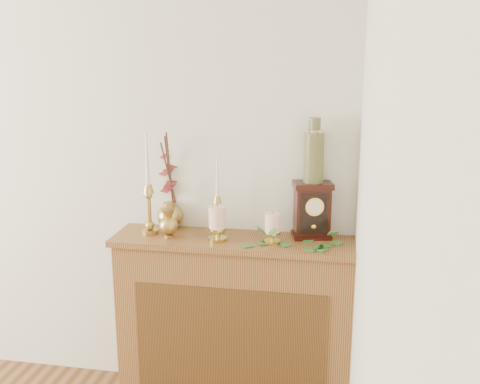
% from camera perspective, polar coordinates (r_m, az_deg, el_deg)
% --- Properties ---
extents(console_shelf, '(1.24, 0.34, 0.93)m').
position_cam_1_polar(console_shelf, '(3.03, -0.54, -13.59)').
color(console_shelf, olive).
rests_on(console_shelf, ground).
extents(candlestick_left, '(0.09, 0.09, 0.53)m').
position_cam_1_polar(candlestick_left, '(2.89, -9.25, -0.91)').
color(candlestick_left, tan).
rests_on(candlestick_left, console_shelf).
extents(candlestick_center, '(0.07, 0.07, 0.41)m').
position_cam_1_polar(candlestick_center, '(2.86, -2.30, -1.72)').
color(candlestick_center, tan).
rests_on(candlestick_center, console_shelf).
extents(bud_vase, '(0.09, 0.09, 0.15)m').
position_cam_1_polar(bud_vase, '(2.84, -7.28, -3.20)').
color(bud_vase, tan).
rests_on(bud_vase, console_shelf).
extents(ginger_jar, '(0.21, 0.23, 0.52)m').
position_cam_1_polar(ginger_jar, '(3.00, -7.16, 0.86)').
color(ginger_jar, tan).
rests_on(ginger_jar, console_shelf).
extents(pillar_candle_left, '(0.10, 0.10, 0.19)m').
position_cam_1_polar(pillar_candle_left, '(2.77, -2.30, -3.03)').
color(pillar_candle_left, gold).
rests_on(pillar_candle_left, console_shelf).
extents(pillar_candle_right, '(0.08, 0.08, 0.16)m').
position_cam_1_polar(pillar_candle_right, '(2.74, 3.31, -3.53)').
color(pillar_candle_right, gold).
rests_on(pillar_candle_right, console_shelf).
extents(ivy_garland, '(0.47, 0.24, 0.09)m').
position_cam_1_polar(ivy_garland, '(2.76, 5.63, -4.97)').
color(ivy_garland, '#2F6326').
rests_on(ivy_garland, console_shelf).
extents(mantel_clock, '(0.22, 0.18, 0.29)m').
position_cam_1_polar(mantel_clock, '(2.83, 7.33, -1.87)').
color(mantel_clock, black).
rests_on(mantel_clock, console_shelf).
extents(ceramic_vase, '(0.10, 0.10, 0.32)m').
position_cam_1_polar(ceramic_vase, '(2.77, 7.51, 3.89)').
color(ceramic_vase, '#183124').
rests_on(ceramic_vase, mantel_clock).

